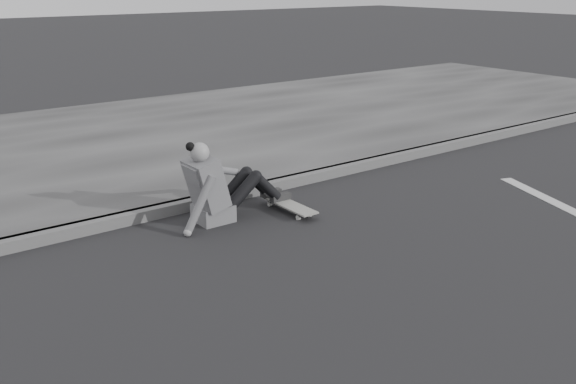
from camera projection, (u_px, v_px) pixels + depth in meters
The scene contains 5 objects.
ground at pixel (306, 315), 4.83m from camera, with size 80.00×80.00×0.00m, color black.
curb at pixel (155, 212), 6.78m from camera, with size 24.00×0.16×0.12m, color #4E4E4E.
sidewalk at pixel (62, 152), 9.07m from camera, with size 24.00×6.00×0.12m, color #383838.
skateboard at pixel (289, 205), 6.93m from camera, with size 0.20×0.78×0.09m.
seated_woman at pixel (218, 187), 6.61m from camera, with size 1.38×0.46×0.88m.
Camera 1 is at (-2.67, -3.36, 2.42)m, focal length 40.00 mm.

